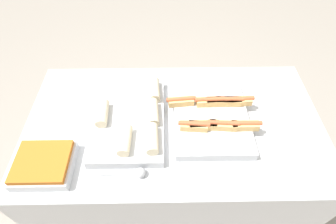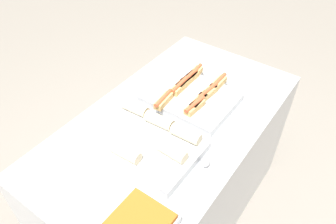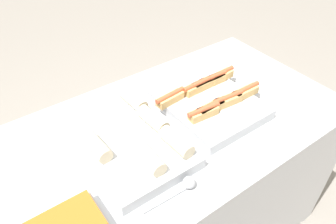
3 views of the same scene
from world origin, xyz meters
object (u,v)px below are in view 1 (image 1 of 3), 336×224
at_px(serving_spoon_near, 137,173).
at_px(tray_wraps, 131,119).
at_px(tray_hotdogs, 212,117).
at_px(tray_side_front, 44,164).

bearing_deg(serving_spoon_near, tray_wraps, 99.15).
bearing_deg(tray_hotdogs, tray_side_front, -161.57).
height_order(tray_hotdogs, serving_spoon_near, tray_hotdogs).
relative_size(tray_wraps, serving_spoon_near, 2.49).
bearing_deg(tray_hotdogs, tray_wraps, -178.89).
bearing_deg(serving_spoon_near, tray_side_front, 174.49).
height_order(tray_wraps, serving_spoon_near, tray_wraps).
bearing_deg(tray_side_front, tray_hotdogs, 18.43).
bearing_deg(tray_wraps, serving_spoon_near, -80.85).
height_order(tray_side_front, serving_spoon_near, tray_side_front).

